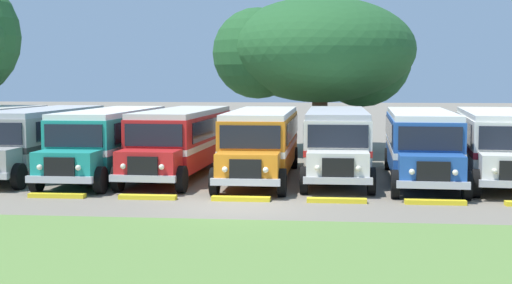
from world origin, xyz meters
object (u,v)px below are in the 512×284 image
Objects in this scene: parked_bus_slot_4 at (262,140)px; broad_shade_tree at (320,52)px; parked_bus_slot_1 at (42,137)px; parked_bus_slot_7 at (495,141)px; parked_bus_slot_2 at (110,139)px; parked_bus_slot_3 at (182,139)px; parked_bus_slot_6 at (421,142)px; parked_bus_slot_5 at (337,139)px.

broad_shade_tree is at bearing 168.88° from parked_bus_slot_4.
parked_bus_slot_1 is 19.42m from parked_bus_slot_7.
parked_bus_slot_2 is at bearing -83.00° from parked_bus_slot_7.
parked_bus_slot_3 is at bearing -85.00° from parked_bus_slot_7.
parked_bus_slot_3 is at bearing -90.40° from parked_bus_slot_6.
parked_bus_slot_1 is at bearing -89.77° from parked_bus_slot_5.
parked_bus_slot_5 and parked_bus_slot_6 have the same top height.
broad_shade_tree is at bearing -175.20° from parked_bus_slot_5.
broad_shade_tree is (12.02, 10.80, 4.12)m from parked_bus_slot_1.
parked_bus_slot_3 is 3.53m from parked_bus_slot_4.
parked_bus_slot_1 is 1.00× the size of parked_bus_slot_3.
parked_bus_slot_3 is at bearing -97.96° from parked_bus_slot_4.
parked_bus_slot_1 and parked_bus_slot_7 have the same top height.
parked_bus_slot_7 is (6.46, -0.28, 0.00)m from parked_bus_slot_5.
parked_bus_slot_5 is at bearing 94.96° from parked_bus_slot_2.
parked_bus_slot_3 is 1.00× the size of parked_bus_slot_4.
parked_bus_slot_5 is (3.14, 0.70, 0.00)m from parked_bus_slot_4.
parked_bus_slot_1 and parked_bus_slot_3 have the same top height.
parked_bus_slot_2 and parked_bus_slot_3 have the same top height.
parked_bus_slot_2 is at bearing -87.35° from parked_bus_slot_6.
parked_bus_slot_3 is 0.96× the size of broad_shade_tree.
parked_bus_slot_7 is (9.60, 0.42, 0.00)m from parked_bus_slot_4.
parked_bus_slot_1 is 12.95m from parked_bus_slot_5.
parked_bus_slot_7 is (19.42, -0.19, 0.00)m from parked_bus_slot_1.
parked_bus_slot_6 is at bearing -76.75° from parked_bus_slot_7.
broad_shade_tree is at bearing 143.25° from parked_bus_slot_2.
parked_bus_slot_3 is 1.00× the size of parked_bus_slot_5.
parked_bus_slot_1 is 1.00× the size of parked_bus_slot_4.
broad_shade_tree reaches higher than parked_bus_slot_2.
broad_shade_tree reaches higher than parked_bus_slot_4.
parked_bus_slot_3 is at bearing 89.70° from parked_bus_slot_1.
parked_bus_slot_4 is (3.49, -0.48, 0.00)m from parked_bus_slot_3.
parked_bus_slot_6 is 0.96× the size of broad_shade_tree.
parked_bus_slot_7 is (3.06, 0.43, 0.00)m from parked_bus_slot_6.
parked_bus_slot_2 is 1.00× the size of parked_bus_slot_3.
parked_bus_slot_4 is 0.99× the size of parked_bus_slot_7.
parked_bus_slot_7 is at bearing 91.75° from parked_bus_slot_3.
parked_bus_slot_4 is at bearing -82.24° from parked_bus_slot_7.
parked_bus_slot_4 is 9.61m from parked_bus_slot_7.
parked_bus_slot_2 and parked_bus_slot_6 have the same top height.
parked_bus_slot_7 is at bearing -56.06° from broad_shade_tree.
parked_bus_slot_6 is 12.89m from broad_shade_tree.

